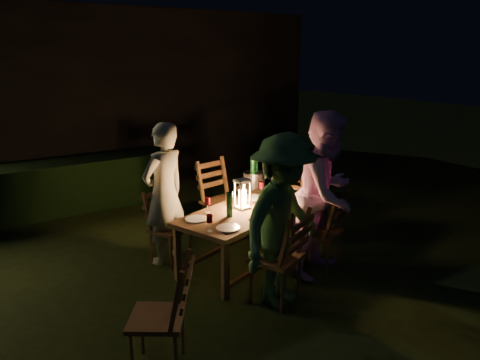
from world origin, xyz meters
TOP-DOWN VIEW (x-y plane):
  - garden_envelope at (-0.01, 6.15)m, footprint 40.00×40.00m
  - dining_table at (1.05, 0.53)m, footprint 1.80×1.29m
  - chair_near_left at (0.87, -0.35)m, footprint 0.60×0.62m
  - chair_near_right at (1.73, -0.06)m, footprint 0.60×0.62m
  - chair_far_left at (0.38, 1.11)m, footprint 0.54×0.56m
  - chair_far_right at (1.33, 1.44)m, footprint 0.57×0.60m
  - chair_end at (2.22, 0.93)m, footprint 0.56×0.54m
  - chair_spare at (-0.54, -0.66)m, footprint 0.63×0.62m
  - person_house_side at (0.36, 1.16)m, footprint 0.71×0.58m
  - person_opp_right at (1.74, -0.10)m, footprint 1.07×0.95m
  - person_opp_left at (0.89, -0.39)m, footprint 1.26×0.96m
  - lantern at (1.08, 0.59)m, footprint 0.16×0.16m
  - plate_far_left at (0.46, 0.56)m, footprint 0.25×0.25m
  - plate_near_left at (0.60, 0.14)m, footprint 0.25×0.25m
  - plate_far_right at (1.41, 0.88)m, footprint 0.25×0.25m
  - plate_near_right at (1.55, 0.46)m, footprint 0.25×0.25m
  - wineglass_a at (0.68, 0.70)m, footprint 0.06×0.06m
  - wineglass_b at (0.41, 0.18)m, footprint 0.06×0.06m
  - wineglass_c at (1.43, 0.36)m, footprint 0.06×0.06m
  - wineglass_d at (1.58, 0.90)m, footprint 0.06×0.06m
  - wineglass_e at (1.05, 0.21)m, footprint 0.06×0.06m
  - bottle_table at (0.81, 0.45)m, footprint 0.07×0.07m
  - napkin_left at (1.01, 0.18)m, footprint 0.18×0.14m
  - napkin_right at (1.67, 0.42)m, footprint 0.18×0.14m
  - phone at (0.56, 0.04)m, footprint 0.14×0.07m
  - side_table at (1.78, 1.34)m, footprint 0.48×0.48m
  - ice_bucket at (1.78, 1.34)m, footprint 0.30×0.30m
  - bottle_bucket_a at (1.73, 1.30)m, footprint 0.07×0.07m
  - bottle_bucket_b at (1.83, 1.38)m, footprint 0.07×0.07m

SIDE VIEW (x-z plane):
  - chair_far_left at x=0.38m, z-range -0.18..0.73m
  - chair_spare at x=-0.54m, z-range -0.19..0.78m
  - chair_end at x=2.22m, z-range -0.19..0.79m
  - chair_near_right at x=1.73m, z-range -0.20..0.79m
  - chair_near_left at x=0.87m, z-range -0.20..0.81m
  - chair_far_right at x=1.33m, z-range -0.21..0.87m
  - side_table at x=1.78m, z-range 0.25..0.89m
  - dining_table at x=1.05m, z-range 0.27..0.95m
  - phone at x=0.56m, z-range 0.68..0.69m
  - napkin_left at x=1.01m, z-range 0.68..0.69m
  - napkin_right at x=1.67m, z-range 0.68..0.69m
  - plate_far_left at x=0.46m, z-range 0.68..0.69m
  - plate_near_left at x=0.60m, z-range 0.68..0.69m
  - plate_far_right at x=1.41m, z-range 0.68..0.69m
  - plate_near_right at x=1.55m, z-range 0.68..0.69m
  - ice_bucket at x=1.78m, z-range 0.64..0.86m
  - wineglass_a at x=0.68m, z-range 0.68..0.85m
  - wineglass_b at x=0.41m, z-range 0.68..0.85m
  - wineglass_c at x=1.43m, z-range 0.68..0.85m
  - wineglass_d at x=1.58m, z-range 0.68..0.85m
  - wineglass_e at x=1.05m, z-range 0.68..0.85m
  - bottle_bucket_a at x=1.73m, z-range 0.64..0.96m
  - bottle_bucket_b at x=1.83m, z-range 0.64..0.96m
  - bottle_table at x=0.81m, z-range 0.68..0.96m
  - lantern at x=1.08m, z-range 0.66..1.01m
  - person_house_side at x=0.36m, z-range 0.00..1.68m
  - person_opp_left at x=0.89m, z-range 0.00..1.72m
  - person_opp_right at x=1.74m, z-range 0.00..1.84m
  - garden_envelope at x=-0.01m, z-range -0.02..3.18m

